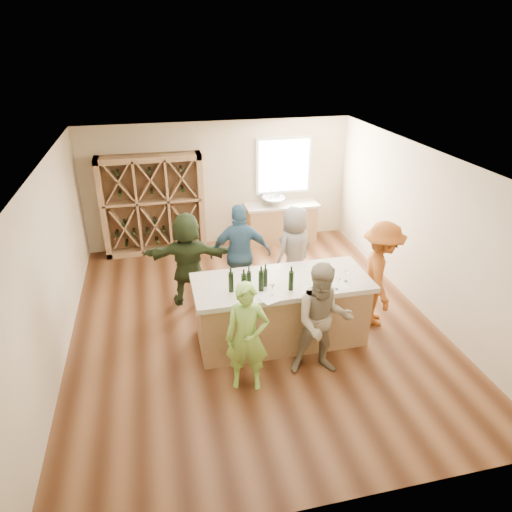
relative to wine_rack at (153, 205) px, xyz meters
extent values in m
cube|color=#57321C|center=(1.50, -3.27, -1.15)|extent=(6.00, 7.00, 0.10)
cube|color=white|center=(1.50, -3.27, 1.75)|extent=(6.00, 7.00, 0.10)
cube|color=#C8B491|center=(1.50, 0.28, 0.30)|extent=(6.00, 0.10, 2.80)
cube|color=#C8B491|center=(1.50, -6.82, 0.30)|extent=(6.00, 0.10, 2.80)
cube|color=#C8B491|center=(-1.55, -3.27, 0.30)|extent=(0.10, 7.00, 2.80)
cube|color=#C8B491|center=(4.55, -3.27, 0.30)|extent=(0.10, 7.00, 2.80)
cube|color=white|center=(3.00, 0.20, 0.65)|extent=(1.30, 0.06, 1.30)
cube|color=white|center=(3.00, 0.17, 0.65)|extent=(1.18, 0.01, 1.18)
cube|color=#967048|center=(0.00, 0.00, 0.00)|extent=(2.20, 0.45, 2.20)
cube|color=#967048|center=(2.90, -0.07, -0.67)|extent=(1.60, 0.58, 0.86)
cube|color=#BEB39C|center=(2.90, -0.07, -0.21)|extent=(1.70, 0.62, 0.06)
imported|color=silver|center=(2.70, -0.07, -0.09)|extent=(0.54, 0.54, 0.19)
cylinder|color=silver|center=(2.70, 0.11, -0.03)|extent=(0.02, 0.02, 0.30)
cube|color=#967048|center=(1.83, -3.85, -0.60)|extent=(2.60, 1.00, 1.00)
cube|color=#BEB39C|center=(1.83, -3.85, -0.06)|extent=(2.72, 1.12, 0.08)
cylinder|color=black|center=(1.02, -3.99, 0.13)|extent=(0.10, 0.10, 0.30)
cylinder|color=black|center=(1.18, -4.12, 0.14)|extent=(0.09, 0.09, 0.32)
cylinder|color=black|center=(1.29, -3.95, 0.11)|extent=(0.08, 0.08, 0.27)
cylinder|color=black|center=(1.45, -4.06, 0.14)|extent=(0.09, 0.09, 0.31)
cylinder|color=black|center=(1.54, -3.95, 0.12)|extent=(0.07, 0.07, 0.28)
cone|color=white|center=(1.56, -4.25, 0.07)|extent=(0.09, 0.09, 0.18)
cone|color=white|center=(2.55, -4.28, 0.07)|extent=(0.07, 0.07, 0.18)
cone|color=white|center=(2.29, -3.97, 0.06)|extent=(0.08, 0.08, 0.16)
cone|color=white|center=(2.77, -4.09, 0.06)|extent=(0.07, 0.07, 0.16)
cube|color=white|center=(1.49, -4.29, -0.02)|extent=(0.33, 0.38, 0.00)
cube|color=white|center=(2.13, -4.21, -0.02)|extent=(0.26, 0.31, 0.00)
cube|color=white|center=(2.63, -4.20, -0.02)|extent=(0.25, 0.30, 0.00)
imported|color=#8CC64C|center=(1.08, -4.79, -0.29)|extent=(0.68, 0.57, 1.62)
imported|color=gray|center=(2.17, -4.72, -0.23)|extent=(0.91, 0.60, 1.74)
imported|color=#994C19|center=(3.55, -3.72, -0.19)|extent=(0.90, 1.29, 1.82)
imported|color=#335972|center=(1.46, -2.46, -0.18)|extent=(1.15, 0.70, 1.85)
imported|color=slate|center=(2.49, -2.41, -0.25)|extent=(0.99, 0.86, 1.70)
imported|color=#263319|center=(0.53, -2.36, -0.23)|extent=(1.67, 0.81, 1.73)
cylinder|color=black|center=(1.88, -4.15, 0.13)|extent=(0.07, 0.07, 0.30)
camera|label=1|loc=(0.08, -9.68, 3.36)|focal=32.00mm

